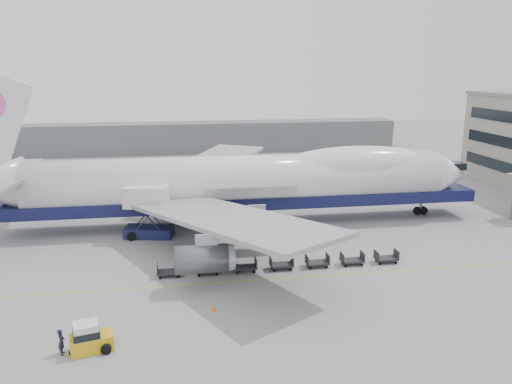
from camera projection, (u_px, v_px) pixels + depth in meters
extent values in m
plane|color=gray|center=(255.00, 257.00, 53.32)|extent=(260.00, 260.00, 0.00)
cube|color=gold|center=(265.00, 280.00, 47.57)|extent=(60.00, 0.15, 0.01)
cube|color=slate|center=(167.00, 138.00, 117.96)|extent=(110.00, 8.00, 7.00)
cylinder|color=white|center=(240.00, 181.00, 63.43)|extent=(52.00, 6.40, 6.40)
cube|color=#111440|center=(248.00, 200.00, 64.20)|extent=(60.00, 5.76, 1.50)
cone|color=white|center=(451.00, 173.00, 67.90)|extent=(6.00, 6.40, 6.40)
ellipsoid|color=white|center=(358.00, 163.00, 65.41)|extent=(20.67, 5.78, 4.56)
cube|color=#9EA0A3|center=(228.00, 219.00, 49.43)|extent=(20.35, 26.74, 2.26)
cube|color=#9EA0A3|center=(209.00, 165.00, 76.78)|extent=(20.35, 26.74, 2.26)
cylinder|color=#595B60|center=(189.00, 173.00, 81.37)|extent=(4.80, 2.60, 2.60)
cylinder|color=#595B60|center=(231.00, 184.00, 73.68)|extent=(4.80, 2.60, 2.60)
cylinder|color=#595B60|center=(252.00, 225.00, 54.53)|extent=(4.80, 2.60, 2.60)
cylinder|color=#595B60|center=(201.00, 259.00, 44.98)|extent=(4.80, 2.60, 2.60)
cylinder|color=slate|center=(421.00, 206.00, 68.37)|extent=(0.36, 0.36, 2.50)
cylinder|color=black|center=(420.00, 211.00, 68.54)|extent=(1.10, 0.45, 1.10)
cylinder|color=slate|center=(219.00, 222.00, 61.17)|extent=(0.36, 0.36, 2.50)
cylinder|color=black|center=(219.00, 227.00, 61.34)|extent=(1.10, 0.45, 1.10)
cylinder|color=slate|center=(215.00, 209.00, 66.92)|extent=(0.36, 0.36, 2.50)
cylinder|color=black|center=(215.00, 214.00, 67.09)|extent=(1.10, 0.45, 1.10)
cube|color=#161D43|center=(149.00, 232.00, 59.54)|extent=(6.02, 3.78, 1.23)
cube|color=silver|center=(147.00, 196.00, 58.48)|extent=(5.63, 3.90, 2.46)
cube|color=#161D43|center=(148.00, 217.00, 57.83)|extent=(3.92, 0.94, 4.40)
cube|color=#161D43|center=(149.00, 211.00, 60.19)|extent=(3.92, 0.94, 4.40)
cube|color=slate|center=(148.00, 193.00, 60.19)|extent=(2.90, 1.87, 0.15)
cylinder|color=black|center=(131.00, 237.00, 58.19)|extent=(1.01, 0.39, 1.01)
cylinder|color=black|center=(133.00, 231.00, 60.33)|extent=(1.01, 0.39, 1.01)
cylinder|color=black|center=(166.00, 235.00, 58.81)|extent=(1.01, 0.39, 1.01)
cylinder|color=black|center=(166.00, 229.00, 60.95)|extent=(1.01, 0.39, 1.01)
cube|color=gold|center=(92.00, 343.00, 35.63)|extent=(3.24, 2.22, 1.16)
cube|color=silver|center=(86.00, 330.00, 35.25)|extent=(1.98, 1.83, 1.06)
cube|color=black|center=(86.00, 333.00, 35.30)|extent=(2.11, 1.95, 0.53)
cylinder|color=black|center=(75.00, 352.00, 34.86)|extent=(0.74, 0.32, 0.74)
cylinder|color=black|center=(78.00, 341.00, 36.17)|extent=(0.74, 0.32, 0.74)
cylinder|color=black|center=(106.00, 349.00, 35.18)|extent=(0.74, 0.32, 0.74)
cylinder|color=black|center=(108.00, 339.00, 36.50)|extent=(0.74, 0.32, 0.74)
imported|color=black|center=(61.00, 342.00, 35.04)|extent=(0.50, 0.72, 1.91)
cone|color=orange|center=(214.00, 307.00, 41.51)|extent=(0.37, 0.37, 0.58)
cube|color=orange|center=(214.00, 310.00, 41.58)|extent=(0.39, 0.39, 0.03)
cube|color=#2D2D30|center=(169.00, 272.00, 48.28)|extent=(2.30, 1.35, 0.18)
cube|color=#2D2D30|center=(158.00, 269.00, 48.01)|extent=(0.08, 1.35, 0.90)
cube|color=#2D2D30|center=(181.00, 267.00, 48.35)|extent=(0.08, 1.35, 0.90)
cylinder|color=black|center=(160.00, 278.00, 47.69)|extent=(0.30, 0.12, 0.30)
cylinder|color=black|center=(161.00, 273.00, 48.74)|extent=(0.30, 0.12, 0.30)
cylinder|color=black|center=(178.00, 276.00, 47.95)|extent=(0.30, 0.12, 0.30)
cylinder|color=black|center=(178.00, 272.00, 49.01)|extent=(0.30, 0.12, 0.30)
cube|color=#2D2D30|center=(208.00, 269.00, 48.85)|extent=(2.30, 1.35, 0.18)
cube|color=#2D2D30|center=(196.00, 266.00, 48.58)|extent=(0.08, 1.35, 0.90)
cube|color=#2D2D30|center=(219.00, 265.00, 48.92)|extent=(0.08, 1.35, 0.90)
cylinder|color=black|center=(199.00, 275.00, 48.26)|extent=(0.30, 0.12, 0.30)
cylinder|color=black|center=(199.00, 271.00, 49.32)|extent=(0.30, 0.12, 0.30)
cylinder|color=black|center=(217.00, 274.00, 48.52)|extent=(0.30, 0.12, 0.30)
cylinder|color=black|center=(216.00, 270.00, 49.58)|extent=(0.30, 0.12, 0.30)
cube|color=#2D2D30|center=(245.00, 267.00, 49.42)|extent=(2.30, 1.35, 0.18)
cube|color=#2D2D30|center=(234.00, 264.00, 49.15)|extent=(0.08, 1.35, 0.90)
cube|color=#2D2D30|center=(256.00, 263.00, 49.49)|extent=(0.08, 1.35, 0.90)
cylinder|color=black|center=(237.00, 273.00, 48.83)|extent=(0.30, 0.12, 0.30)
cylinder|color=black|center=(236.00, 268.00, 49.89)|extent=(0.30, 0.12, 0.30)
cylinder|color=black|center=(254.00, 272.00, 49.10)|extent=(0.30, 0.12, 0.30)
cylinder|color=black|center=(253.00, 267.00, 50.15)|extent=(0.30, 0.12, 0.30)
cube|color=#2D2D30|center=(281.00, 265.00, 49.99)|extent=(2.30, 1.35, 0.18)
cube|color=#2D2D30|center=(271.00, 262.00, 49.72)|extent=(0.08, 1.35, 0.90)
cube|color=#2D2D30|center=(292.00, 260.00, 50.06)|extent=(0.08, 1.35, 0.90)
cylinder|color=black|center=(274.00, 270.00, 49.41)|extent=(0.30, 0.12, 0.30)
cylinder|color=black|center=(272.00, 266.00, 50.46)|extent=(0.30, 0.12, 0.30)
cylinder|color=black|center=(291.00, 269.00, 49.67)|extent=(0.30, 0.12, 0.30)
cylinder|color=black|center=(288.00, 265.00, 50.72)|extent=(0.30, 0.12, 0.30)
cube|color=#2D2D30|center=(317.00, 263.00, 50.56)|extent=(2.30, 1.35, 0.18)
cube|color=#2D2D30|center=(307.00, 260.00, 50.30)|extent=(0.08, 1.35, 0.90)
cube|color=#2D2D30|center=(328.00, 258.00, 50.64)|extent=(0.08, 1.35, 0.90)
cylinder|color=black|center=(310.00, 268.00, 49.98)|extent=(0.30, 0.12, 0.30)
cylinder|color=black|center=(308.00, 264.00, 51.03)|extent=(0.30, 0.12, 0.30)
cylinder|color=black|center=(327.00, 267.00, 50.24)|extent=(0.30, 0.12, 0.30)
cylinder|color=black|center=(324.00, 263.00, 51.29)|extent=(0.30, 0.12, 0.30)
cube|color=#2D2D30|center=(352.00, 260.00, 51.13)|extent=(2.30, 1.35, 0.18)
cube|color=#2D2D30|center=(342.00, 257.00, 50.87)|extent=(0.08, 1.35, 0.90)
cube|color=#2D2D30|center=(362.00, 256.00, 51.21)|extent=(0.08, 1.35, 0.90)
cylinder|color=black|center=(346.00, 266.00, 50.55)|extent=(0.30, 0.12, 0.30)
cylinder|color=black|center=(342.00, 262.00, 51.60)|extent=(0.30, 0.12, 0.30)
cylinder|color=black|center=(362.00, 265.00, 50.81)|extent=(0.30, 0.12, 0.30)
cylinder|color=black|center=(358.00, 261.00, 51.87)|extent=(0.30, 0.12, 0.30)
cube|color=#2D2D30|center=(386.00, 258.00, 51.71)|extent=(2.30, 1.35, 0.18)
cube|color=#2D2D30|center=(376.00, 255.00, 51.44)|extent=(0.08, 1.35, 0.90)
cube|color=#2D2D30|center=(396.00, 254.00, 51.78)|extent=(0.08, 1.35, 0.90)
cylinder|color=black|center=(380.00, 263.00, 51.12)|extent=(0.30, 0.12, 0.30)
cylinder|color=black|center=(376.00, 260.00, 52.17)|extent=(0.30, 0.12, 0.30)
cylinder|color=black|center=(396.00, 262.00, 51.38)|extent=(0.30, 0.12, 0.30)
cylinder|color=black|center=(391.00, 259.00, 52.44)|extent=(0.30, 0.12, 0.30)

